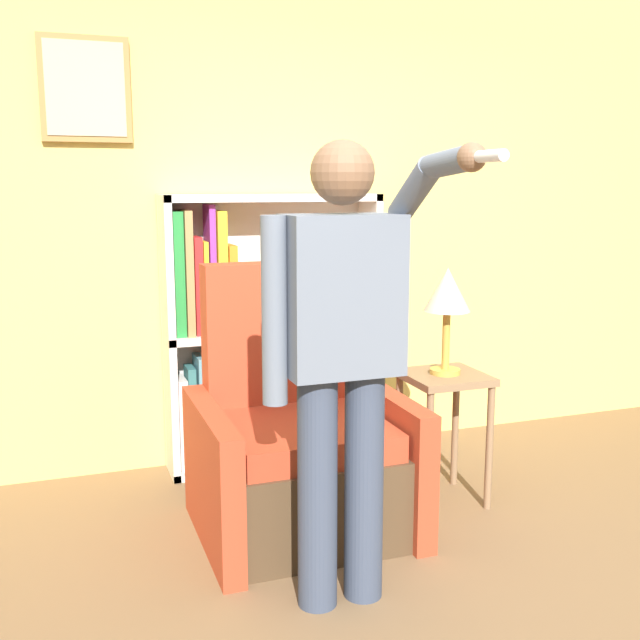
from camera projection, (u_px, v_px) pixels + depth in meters
ground_plane at (479, 628)px, 2.72m from camera, size 14.00×14.00×0.00m
wall_back at (300, 216)px, 4.34m from camera, size 8.00×0.11×2.80m
bookcase at (245, 337)px, 4.18m from camera, size 1.21×0.28×1.54m
armchair at (298, 448)px, 3.49m from camera, size 0.95×0.86×1.22m
person_standing at (342, 348)px, 2.72m from camera, size 0.57×0.78×1.74m
side_table at (444, 401)px, 3.73m from camera, size 0.39×0.39×0.66m
table_lamp at (447, 295)px, 3.63m from camera, size 0.23×0.23×0.53m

